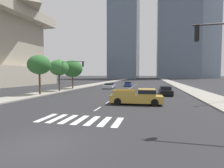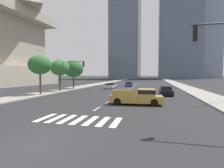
{
  "view_description": "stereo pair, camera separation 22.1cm",
  "coord_description": "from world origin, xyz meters",
  "px_view_note": "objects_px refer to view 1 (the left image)",
  "views": [
    {
      "loc": [
        4.86,
        -6.59,
        3.2
      ],
      "look_at": [
        0.0,
        14.54,
        2.0
      ],
      "focal_mm": 27.46,
      "sensor_mm": 36.0,
      "label": 1
    },
    {
      "loc": [
        5.08,
        -6.54,
        3.2
      ],
      "look_at": [
        0.0,
        14.54,
        2.0
      ],
      "focal_mm": 27.46,
      "sensor_mm": 36.0,
      "label": 2
    }
  ],
  "objects_px": {
    "sedan_blue_2": "(128,84)",
    "street_tree_nearest": "(39,65)",
    "pickup_truck": "(139,97)",
    "street_tree_third": "(73,69)",
    "sedan_silver_1": "(109,86)",
    "traffic_signal_far": "(68,69)",
    "sedan_black_0": "(165,91)",
    "street_tree_second": "(59,68)"
  },
  "relations": [
    {
      "from": "sedan_blue_2",
      "to": "street_tree_nearest",
      "type": "height_order",
      "value": "street_tree_nearest"
    },
    {
      "from": "pickup_truck",
      "to": "sedan_blue_2",
      "type": "relative_size",
      "value": 1.2
    },
    {
      "from": "street_tree_nearest",
      "to": "sedan_blue_2",
      "type": "bearing_deg",
      "value": 65.11
    },
    {
      "from": "pickup_truck",
      "to": "street_tree_third",
      "type": "xyz_separation_m",
      "value": [
        -15.51,
        16.09,
        3.65
      ]
    },
    {
      "from": "pickup_truck",
      "to": "sedan_silver_1",
      "type": "xyz_separation_m",
      "value": [
        -8.09,
        19.57,
        -0.24
      ]
    },
    {
      "from": "traffic_signal_far",
      "to": "street_tree_nearest",
      "type": "bearing_deg",
      "value": -114.73
    },
    {
      "from": "street_tree_third",
      "to": "street_tree_nearest",
      "type": "bearing_deg",
      "value": -90.0
    },
    {
      "from": "pickup_truck",
      "to": "sedan_blue_2",
      "type": "bearing_deg",
      "value": 97.05
    },
    {
      "from": "sedan_black_0",
      "to": "traffic_signal_far",
      "type": "relative_size",
      "value": 0.77
    },
    {
      "from": "sedan_black_0",
      "to": "sedan_silver_1",
      "type": "distance_m",
      "value": 15.45
    },
    {
      "from": "street_tree_second",
      "to": "street_tree_third",
      "type": "height_order",
      "value": "street_tree_third"
    },
    {
      "from": "sedan_black_0",
      "to": "street_tree_nearest",
      "type": "bearing_deg",
      "value": -77.68
    },
    {
      "from": "pickup_truck",
      "to": "sedan_black_0",
      "type": "bearing_deg",
      "value": 66.78
    },
    {
      "from": "sedan_silver_1",
      "to": "traffic_signal_far",
      "type": "relative_size",
      "value": 0.86
    },
    {
      "from": "sedan_silver_1",
      "to": "street_tree_second",
      "type": "bearing_deg",
      "value": 144.14
    },
    {
      "from": "sedan_silver_1",
      "to": "pickup_truck",
      "type": "bearing_deg",
      "value": -154.16
    },
    {
      "from": "sedan_black_0",
      "to": "street_tree_third",
      "type": "distance_m",
      "value": 20.51
    },
    {
      "from": "street_tree_nearest",
      "to": "street_tree_second",
      "type": "height_order",
      "value": "street_tree_nearest"
    },
    {
      "from": "sedan_silver_1",
      "to": "sedan_blue_2",
      "type": "distance_m",
      "value": 8.8
    },
    {
      "from": "street_tree_nearest",
      "to": "pickup_truck",
      "type": "bearing_deg",
      "value": -16.98
    },
    {
      "from": "sedan_black_0",
      "to": "street_tree_third",
      "type": "height_order",
      "value": "street_tree_third"
    },
    {
      "from": "traffic_signal_far",
      "to": "street_tree_nearest",
      "type": "height_order",
      "value": "street_tree_nearest"
    },
    {
      "from": "pickup_truck",
      "to": "sedan_silver_1",
      "type": "bearing_deg",
      "value": 109.62
    },
    {
      "from": "sedan_silver_1",
      "to": "street_tree_second",
      "type": "height_order",
      "value": "street_tree_second"
    },
    {
      "from": "sedan_black_0",
      "to": "street_tree_second",
      "type": "bearing_deg",
      "value": -94.81
    },
    {
      "from": "sedan_silver_1",
      "to": "traffic_signal_far",
      "type": "distance_m",
      "value": 11.67
    },
    {
      "from": "traffic_signal_far",
      "to": "street_tree_third",
      "type": "xyz_separation_m",
      "value": [
        -2.29,
        6.38,
        0.35
      ]
    },
    {
      "from": "pickup_truck",
      "to": "street_tree_third",
      "type": "relative_size",
      "value": 0.91
    },
    {
      "from": "sedan_black_0",
      "to": "street_tree_third",
      "type": "xyz_separation_m",
      "value": [
        -18.97,
        6.78,
        3.85
      ]
    },
    {
      "from": "sedan_blue_2",
      "to": "pickup_truck",
      "type": "bearing_deg",
      "value": -173.18
    },
    {
      "from": "pickup_truck",
      "to": "street_tree_nearest",
      "type": "relative_size",
      "value": 0.93
    },
    {
      "from": "sedan_blue_2",
      "to": "street_tree_nearest",
      "type": "bearing_deg",
      "value": 152.05
    },
    {
      "from": "sedan_blue_2",
      "to": "street_tree_third",
      "type": "bearing_deg",
      "value": 134.46
    },
    {
      "from": "sedan_blue_2",
      "to": "street_tree_nearest",
      "type": "xyz_separation_m",
      "value": [
        -10.68,
        -23.01,
        4.11
      ]
    },
    {
      "from": "sedan_blue_2",
      "to": "street_tree_nearest",
      "type": "distance_m",
      "value": 25.7
    },
    {
      "from": "sedan_silver_1",
      "to": "street_tree_third",
      "type": "distance_m",
      "value": 9.07
    },
    {
      "from": "pickup_truck",
      "to": "street_tree_second",
      "type": "xyz_separation_m",
      "value": [
        -15.51,
        10.49,
        3.67
      ]
    },
    {
      "from": "sedan_silver_1",
      "to": "street_tree_third",
      "type": "height_order",
      "value": "street_tree_third"
    },
    {
      "from": "sedan_blue_2",
      "to": "traffic_signal_far",
      "type": "xyz_separation_m",
      "value": [
        -8.39,
        -18.04,
        3.54
      ]
    },
    {
      "from": "street_tree_second",
      "to": "street_tree_third",
      "type": "distance_m",
      "value": 5.59
    },
    {
      "from": "sedan_blue_2",
      "to": "street_tree_second",
      "type": "distance_m",
      "value": 20.66
    },
    {
      "from": "pickup_truck",
      "to": "street_tree_nearest",
      "type": "distance_m",
      "value": 16.67
    }
  ]
}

